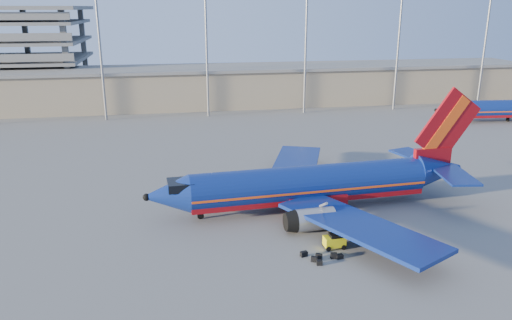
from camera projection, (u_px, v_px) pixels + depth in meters
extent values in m
plane|color=slate|center=(286.00, 195.00, 58.67)|extent=(220.00, 220.00, 0.00)
cube|color=gray|center=(269.00, 86.00, 113.76)|extent=(120.00, 15.00, 8.00)
cube|color=slate|center=(269.00, 67.00, 112.52)|extent=(122.00, 16.00, 0.60)
cylinder|color=gray|center=(100.00, 47.00, 93.56)|extent=(0.44, 0.44, 28.00)
cylinder|color=gray|center=(207.00, 45.00, 96.97)|extent=(0.44, 0.44, 28.00)
cylinder|color=gray|center=(306.00, 44.00, 100.39)|extent=(0.44, 0.44, 28.00)
cylinder|color=gray|center=(399.00, 43.00, 103.81)|extent=(0.44, 0.44, 28.00)
cylinder|color=gray|center=(485.00, 42.00, 107.22)|extent=(0.44, 0.44, 28.00)
cylinder|color=navy|center=(308.00, 184.00, 53.85)|extent=(25.94, 5.51, 3.97)
cube|color=maroon|center=(308.00, 192.00, 54.15)|extent=(25.89, 4.76, 1.39)
cube|color=#FF5015|center=(308.00, 186.00, 53.93)|extent=(25.94, 5.55, 0.24)
cone|color=navy|center=(167.00, 196.00, 50.41)|extent=(4.74, 4.23, 3.97)
cube|color=black|center=(180.00, 185.00, 50.43)|extent=(2.74, 2.94, 0.86)
cone|color=navy|center=(438.00, 169.00, 57.29)|extent=(5.81, 4.30, 3.97)
cube|color=maroon|center=(432.00, 158.00, 56.67)|extent=(4.53, 0.86, 2.36)
cube|color=maroon|center=(448.00, 125.00, 55.91)|extent=(7.88, 0.82, 8.56)
cube|color=#FF5015|center=(446.00, 125.00, 55.86)|extent=(5.26, 0.76, 6.71)
cube|color=navy|center=(418.00, 156.00, 60.41)|extent=(4.93, 7.47, 0.24)
cube|color=navy|center=(454.00, 175.00, 53.64)|extent=(4.20, 7.27, 0.24)
cube|color=navy|center=(295.00, 165.00, 63.26)|extent=(10.86, 17.45, 0.38)
cube|color=navy|center=(359.00, 226.00, 45.73)|extent=(12.42, 17.23, 0.38)
cube|color=maroon|center=(313.00, 196.00, 54.39)|extent=(6.68, 4.56, 1.07)
cylinder|color=gray|center=(282.00, 182.00, 59.22)|extent=(3.99, 2.48, 2.25)
cylinder|color=gray|center=(315.00, 219.00, 48.86)|extent=(3.99, 2.48, 2.25)
cylinder|color=gray|center=(200.00, 213.00, 51.85)|extent=(0.27, 0.27, 1.18)
cylinder|color=black|center=(201.00, 216.00, 51.92)|extent=(0.70, 0.31, 0.69)
cylinder|color=black|center=(313.00, 194.00, 57.52)|extent=(0.93, 0.64, 0.90)
cylinder|color=black|center=(331.00, 213.00, 52.34)|extent=(0.93, 0.64, 0.90)
cylinder|color=navy|center=(509.00, 109.00, 95.72)|extent=(22.19, 5.31, 3.39)
cube|color=maroon|center=(509.00, 113.00, 95.98)|extent=(22.13, 4.67, 1.19)
cube|color=#FF5015|center=(509.00, 110.00, 95.79)|extent=(22.19, 5.34, 0.20)
cone|color=navy|center=(445.00, 110.00, 94.59)|extent=(4.13, 3.71, 3.39)
cube|color=black|center=(451.00, 105.00, 94.44)|extent=(2.40, 2.56, 0.73)
cylinder|color=black|center=(508.00, 119.00, 96.33)|extent=(0.69, 0.69, 0.82)
cube|color=yellow|center=(334.00, 241.00, 45.51)|extent=(1.96, 1.17, 0.91)
cube|color=black|center=(335.00, 236.00, 45.35)|extent=(0.95, 1.04, 0.32)
cylinder|color=black|center=(325.00, 244.00, 45.96)|extent=(0.48, 0.18, 0.47)
cylinder|color=black|center=(329.00, 249.00, 45.02)|extent=(0.48, 0.18, 0.47)
cylinder|color=black|center=(340.00, 242.00, 46.26)|extent=(0.48, 0.18, 0.47)
cylinder|color=black|center=(344.00, 247.00, 45.33)|extent=(0.48, 0.18, 0.47)
cube|color=black|center=(319.00, 256.00, 43.71)|extent=(0.64, 0.53, 0.46)
cube|color=black|center=(319.00, 263.00, 42.67)|extent=(0.56, 0.51, 0.40)
cube|color=black|center=(334.00, 256.00, 43.73)|extent=(0.61, 0.46, 0.52)
cube|color=black|center=(304.00, 254.00, 44.10)|extent=(0.71, 0.51, 0.46)
cube|color=black|center=(314.00, 259.00, 43.19)|extent=(0.61, 0.51, 0.48)
cube|color=black|center=(339.00, 256.00, 43.76)|extent=(0.68, 0.51, 0.36)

